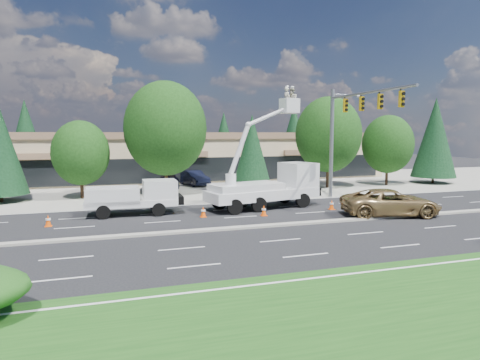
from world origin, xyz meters
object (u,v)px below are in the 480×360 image
object	(u,v)px
bucket_truck	(272,182)
signal_mast	(346,125)
utility_pickup	(138,201)
minivan	(391,202)

from	to	relation	value
bucket_truck	signal_mast	bearing A→B (deg)	-2.50
signal_mast	utility_pickup	world-z (taller)	signal_mast
utility_pickup	minivan	world-z (taller)	utility_pickup
utility_pickup	bucket_truck	world-z (taller)	bucket_truck
signal_mast	minivan	world-z (taller)	signal_mast
signal_mast	bucket_truck	world-z (taller)	signal_mast
utility_pickup	minivan	distance (m)	16.61
minivan	signal_mast	bearing A→B (deg)	9.46
bucket_truck	minivan	world-z (taller)	bucket_truck
bucket_truck	minivan	size ratio (longest dim) A/B	1.40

